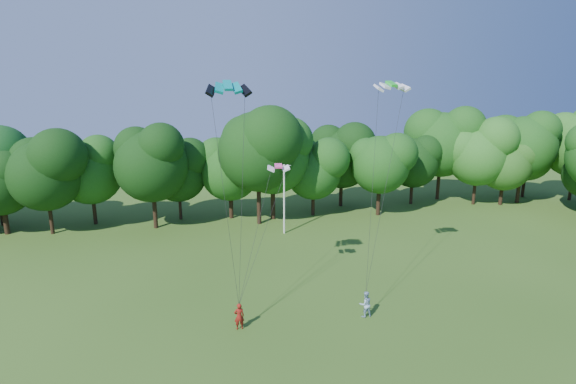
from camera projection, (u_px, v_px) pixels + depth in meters
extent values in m
cylinder|color=silver|center=(284.00, 199.00, 48.77)|extent=(0.19, 0.19, 7.77)
cube|color=silver|center=(284.00, 166.00, 47.88)|extent=(1.52, 0.49, 0.08)
imported|color=maroon|center=(239.00, 316.00, 30.27)|extent=(0.72, 0.49, 1.89)
imported|color=#96B6D0|center=(365.00, 304.00, 31.89)|extent=(0.98, 0.79, 1.92)
cube|color=#048387|center=(228.00, 85.00, 29.01)|extent=(2.81, 1.29, 0.71)
cube|color=green|center=(391.00, 84.00, 32.83)|extent=(2.57, 1.24, 0.46)
cube|color=#FD469D|center=(278.00, 166.00, 33.06)|extent=(1.75, 1.00, 0.26)
cylinder|color=#301E13|center=(1.00, 207.00, 51.95)|extent=(0.46, 0.46, 4.45)
cylinder|color=black|center=(259.00, 203.00, 52.53)|extent=(0.47, 0.47, 5.04)
ellipsoid|color=#11340E|center=(258.00, 147.00, 50.94)|extent=(10.07, 10.07, 10.99)
cylinder|color=#301D13|center=(501.00, 191.00, 60.80)|extent=(0.41, 0.41, 3.78)
ellipsoid|color=#244F18|center=(506.00, 155.00, 59.61)|extent=(7.55, 7.55, 8.24)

